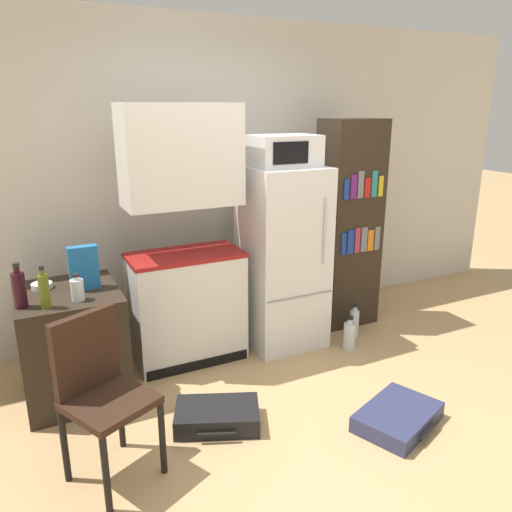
{
  "coord_description": "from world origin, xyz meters",
  "views": [
    {
      "loc": [
        -1.57,
        -2.13,
        1.96
      ],
      "look_at": [
        -0.1,
        0.85,
        0.95
      ],
      "focal_mm": 35.0,
      "sensor_mm": 36.0,
      "label": 1
    }
  ],
  "objects_px": {
    "water_bottle_middle": "(349,335)",
    "chair": "(99,383)",
    "microwave": "(284,151)",
    "bottle_clear_short": "(77,289)",
    "bookshelf": "(348,225)",
    "bottle_amber_beer": "(18,279)",
    "bowl": "(42,286)",
    "suitcase_large_flat": "(217,416)",
    "cereal_box": "(84,268)",
    "refrigerator": "(283,258)",
    "bottle_wine_dark": "(19,289)",
    "water_bottle_front": "(354,323)",
    "side_table": "(72,343)",
    "suitcase_small_flat": "(398,417)",
    "bottle_olive_oil": "(44,291)",
    "kitchen_hutch": "(185,247)"
  },
  "relations": [
    {
      "from": "water_bottle_middle",
      "to": "chair",
      "type": "bearing_deg",
      "value": -164.32
    },
    {
      "from": "microwave",
      "to": "bottle_clear_short",
      "type": "bearing_deg",
      "value": -170.8
    },
    {
      "from": "bookshelf",
      "to": "bottle_amber_beer",
      "type": "height_order",
      "value": "bookshelf"
    },
    {
      "from": "bookshelf",
      "to": "bowl",
      "type": "height_order",
      "value": "bookshelf"
    },
    {
      "from": "bottle_clear_short",
      "to": "suitcase_large_flat",
      "type": "bearing_deg",
      "value": -40.98
    },
    {
      "from": "cereal_box",
      "to": "refrigerator",
      "type": "bearing_deg",
      "value": 2.71
    },
    {
      "from": "bottle_wine_dark",
      "to": "water_bottle_middle",
      "type": "bearing_deg",
      "value": -3.53
    },
    {
      "from": "cereal_box",
      "to": "water_bottle_front",
      "type": "xyz_separation_m",
      "value": [
        2.19,
        -0.14,
        -0.79
      ]
    },
    {
      "from": "bookshelf",
      "to": "water_bottle_front",
      "type": "relative_size",
      "value": 6.15
    },
    {
      "from": "side_table",
      "to": "water_bottle_middle",
      "type": "distance_m",
      "value": 2.17
    },
    {
      "from": "bottle_amber_beer",
      "to": "water_bottle_middle",
      "type": "relative_size",
      "value": 0.53
    },
    {
      "from": "side_table",
      "to": "bowl",
      "type": "distance_m",
      "value": 0.44
    },
    {
      "from": "side_table",
      "to": "refrigerator",
      "type": "bearing_deg",
      "value": 2.29
    },
    {
      "from": "side_table",
      "to": "bottle_clear_short",
      "type": "distance_m",
      "value": 0.5
    },
    {
      "from": "refrigerator",
      "to": "cereal_box",
      "type": "height_order",
      "value": "refrigerator"
    },
    {
      "from": "bottle_amber_beer",
      "to": "bowl",
      "type": "bearing_deg",
      "value": -30.08
    },
    {
      "from": "microwave",
      "to": "bowl",
      "type": "relative_size",
      "value": 3.73
    },
    {
      "from": "refrigerator",
      "to": "water_bottle_middle",
      "type": "height_order",
      "value": "refrigerator"
    },
    {
      "from": "microwave",
      "to": "water_bottle_middle",
      "type": "relative_size",
      "value": 1.78
    },
    {
      "from": "water_bottle_front",
      "to": "suitcase_small_flat",
      "type": "bearing_deg",
      "value": -114.46
    },
    {
      "from": "bookshelf",
      "to": "bowl",
      "type": "relative_size",
      "value": 13.4
    },
    {
      "from": "bottle_wine_dark",
      "to": "bottle_clear_short",
      "type": "height_order",
      "value": "bottle_wine_dark"
    },
    {
      "from": "water_bottle_front",
      "to": "suitcase_large_flat",
      "type": "bearing_deg",
      "value": -157.09
    },
    {
      "from": "bottle_olive_oil",
      "to": "water_bottle_front",
      "type": "height_order",
      "value": "bottle_olive_oil"
    },
    {
      "from": "bottle_olive_oil",
      "to": "cereal_box",
      "type": "xyz_separation_m",
      "value": [
        0.27,
        0.24,
        0.04
      ]
    },
    {
      "from": "bottle_wine_dark",
      "to": "cereal_box",
      "type": "xyz_separation_m",
      "value": [
        0.4,
        0.17,
        0.03
      ]
    },
    {
      "from": "cereal_box",
      "to": "chair",
      "type": "height_order",
      "value": "cereal_box"
    },
    {
      "from": "cereal_box",
      "to": "water_bottle_front",
      "type": "relative_size",
      "value": 1.0
    },
    {
      "from": "bowl",
      "to": "water_bottle_front",
      "type": "relative_size",
      "value": 0.46
    },
    {
      "from": "bottle_amber_beer",
      "to": "refrigerator",
      "type": "bearing_deg",
      "value": -4.15
    },
    {
      "from": "side_table",
      "to": "microwave",
      "type": "height_order",
      "value": "microwave"
    },
    {
      "from": "bottle_amber_beer",
      "to": "bottle_wine_dark",
      "type": "relative_size",
      "value": 0.53
    },
    {
      "from": "bottle_clear_short",
      "to": "water_bottle_middle",
      "type": "distance_m",
      "value": 2.2
    },
    {
      "from": "bottle_olive_oil",
      "to": "water_bottle_middle",
      "type": "relative_size",
      "value": 0.94
    },
    {
      "from": "cereal_box",
      "to": "water_bottle_middle",
      "type": "height_order",
      "value": "cereal_box"
    },
    {
      "from": "kitchen_hutch",
      "to": "microwave",
      "type": "distance_m",
      "value": 1.08
    },
    {
      "from": "bottle_amber_beer",
      "to": "bowl",
      "type": "height_order",
      "value": "bottle_amber_beer"
    },
    {
      "from": "bottle_wine_dark",
      "to": "bookshelf",
      "type": "bearing_deg",
      "value": 7.4
    },
    {
      "from": "bottle_wine_dark",
      "to": "water_bottle_middle",
      "type": "xyz_separation_m",
      "value": [
        2.41,
        -0.15,
        -0.76
      ]
    },
    {
      "from": "kitchen_hutch",
      "to": "water_bottle_middle",
      "type": "bearing_deg",
      "value": -19.99
    },
    {
      "from": "refrigerator",
      "to": "suitcase_large_flat",
      "type": "height_order",
      "value": "refrigerator"
    },
    {
      "from": "bottle_wine_dark",
      "to": "side_table",
      "type": "bearing_deg",
      "value": 31.89
    },
    {
      "from": "bottle_clear_short",
      "to": "cereal_box",
      "type": "height_order",
      "value": "cereal_box"
    },
    {
      "from": "bottle_wine_dark",
      "to": "bottle_clear_short",
      "type": "xyz_separation_m",
      "value": [
        0.33,
        -0.03,
        -0.05
      ]
    },
    {
      "from": "suitcase_large_flat",
      "to": "water_bottle_middle",
      "type": "xyz_separation_m",
      "value": [
        1.38,
        0.48,
        0.06
      ]
    },
    {
      "from": "kitchen_hutch",
      "to": "bottle_olive_oil",
      "type": "relative_size",
      "value": 7.29
    },
    {
      "from": "bookshelf",
      "to": "bowl",
      "type": "xyz_separation_m",
      "value": [
        -2.58,
        -0.05,
        -0.14
      ]
    },
    {
      "from": "bottle_clear_short",
      "to": "bowl",
      "type": "bearing_deg",
      "value": 120.11
    },
    {
      "from": "water_bottle_middle",
      "to": "suitcase_small_flat",
      "type": "bearing_deg",
      "value": -109.33
    },
    {
      "from": "water_bottle_front",
      "to": "microwave",
      "type": "bearing_deg",
      "value": 161.16
    }
  ]
}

